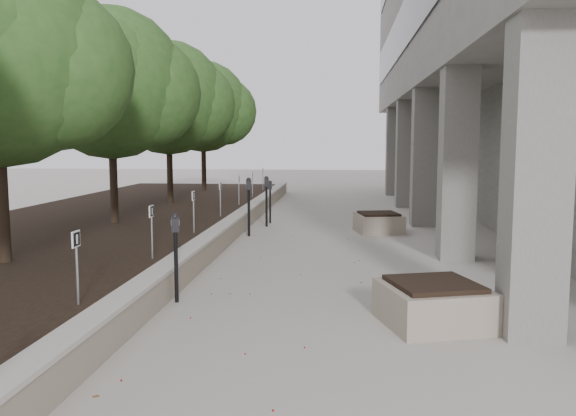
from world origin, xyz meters
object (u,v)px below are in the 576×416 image
at_px(parking_meter_2, 176,258).
at_px(parking_meter_3, 249,207).
at_px(planter_front, 433,303).
at_px(planter_back, 379,222).
at_px(crabapple_tree_3, 111,116).
at_px(crabapple_tree_5, 203,126).
at_px(parking_meter_5, 270,202).
at_px(parking_meter_4, 266,201).
at_px(crabapple_tree_4, 169,122).

bearing_deg(parking_meter_2, parking_meter_3, 72.60).
xyz_separation_m(planter_front, planter_back, (-0.23, 8.21, -0.03)).
bearing_deg(crabapple_tree_3, crabapple_tree_5, 90.00).
height_order(parking_meter_3, parking_meter_5, parking_meter_3).
relative_size(crabapple_tree_3, parking_meter_2, 3.92).
relative_size(parking_meter_2, parking_meter_4, 0.94).
xyz_separation_m(crabapple_tree_3, parking_meter_3, (3.39, 0.58, -2.35)).
distance_m(parking_meter_5, planter_front, 10.35).
xyz_separation_m(parking_meter_4, parking_meter_5, (0.02, 0.74, -0.09)).
xyz_separation_m(crabapple_tree_3, parking_meter_2, (3.27, -5.86, -2.43)).
distance_m(crabapple_tree_3, planter_back, 7.55).
distance_m(parking_meter_2, parking_meter_5, 8.97).
height_order(parking_meter_3, planter_back, parking_meter_3).
relative_size(crabapple_tree_5, planter_front, 4.22).
bearing_deg(planter_front, crabapple_tree_5, 112.91).
xyz_separation_m(crabapple_tree_5, parking_meter_2, (3.27, -15.86, -2.43)).
height_order(crabapple_tree_4, parking_meter_3, crabapple_tree_4).
bearing_deg(parking_meter_4, parking_meter_3, -113.67).
bearing_deg(crabapple_tree_4, crabapple_tree_5, 90.00).
distance_m(parking_meter_4, parking_meter_5, 0.74).
bearing_deg(parking_meter_4, parking_meter_2, -108.52).
relative_size(crabapple_tree_3, crabapple_tree_4, 1.00).
height_order(crabapple_tree_4, planter_front, crabapple_tree_4).
xyz_separation_m(parking_meter_5, planter_back, (3.17, -1.56, -0.38)).
relative_size(parking_meter_3, parking_meter_4, 1.04).
bearing_deg(crabapple_tree_3, parking_meter_5, 40.32).
height_order(crabapple_tree_4, planter_back, crabapple_tree_4).
relative_size(crabapple_tree_5, planter_back, 4.62).
bearing_deg(crabapple_tree_3, crabapple_tree_4, 90.00).
xyz_separation_m(parking_meter_2, planter_back, (3.55, 7.40, -0.42)).
height_order(parking_meter_2, parking_meter_4, parking_meter_4).
relative_size(crabapple_tree_4, planter_back, 4.62).
height_order(crabapple_tree_5, planter_front, crabapple_tree_5).
bearing_deg(parking_meter_2, crabapple_tree_5, 85.36).
relative_size(crabapple_tree_3, parking_meter_3, 3.52).
distance_m(parking_meter_3, planter_front, 8.13).
xyz_separation_m(parking_meter_2, parking_meter_4, (0.37, 8.22, 0.05)).
height_order(crabapple_tree_3, planter_front, crabapple_tree_3).
relative_size(parking_meter_3, planter_back, 1.31).
bearing_deg(planter_back, parking_meter_2, -115.64).
bearing_deg(parking_meter_4, planter_front, -85.27).
distance_m(parking_meter_3, planter_back, 3.59).
distance_m(parking_meter_2, parking_meter_4, 8.23).
bearing_deg(crabapple_tree_5, parking_meter_5, -62.11).
xyz_separation_m(parking_meter_3, parking_meter_4, (0.24, 1.78, -0.03)).
distance_m(crabapple_tree_4, parking_meter_2, 11.60).
bearing_deg(planter_back, parking_meter_3, -164.31).
bearing_deg(parking_meter_3, planter_back, -0.46).
xyz_separation_m(crabapple_tree_4, parking_meter_5, (3.65, -1.90, -2.47)).
xyz_separation_m(parking_meter_3, parking_meter_5, (0.26, 2.52, -0.12)).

